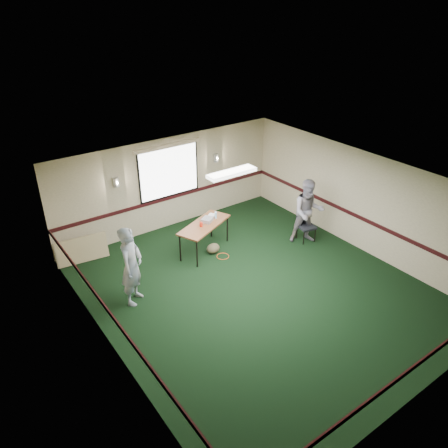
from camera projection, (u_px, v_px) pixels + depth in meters
ground at (256, 290)px, 10.33m from camera, size 8.00×8.00×0.00m
room_shell at (205, 198)px, 11.09m from camera, size 8.00×8.02×8.00m
folding_table at (204, 226)px, 11.51m from camera, size 1.76×1.25×0.82m
projector at (207, 220)px, 11.59m from camera, size 0.39×0.37×0.10m
game_console at (212, 216)px, 11.86m from camera, size 0.27×0.26×0.05m
red_cup at (201, 225)px, 11.33m from camera, size 0.08×0.08×0.12m
water_bottle at (216, 215)px, 11.72m from camera, size 0.06×0.06×0.19m
duffel_bag at (213, 248)px, 11.71m from camera, size 0.43×0.35×0.27m
cable_coil at (223, 256)px, 11.60m from camera, size 0.44×0.44×0.02m
folded_table at (82, 250)px, 11.26m from camera, size 1.34×0.36×0.68m
conference_chair at (305, 222)px, 12.19m from camera, size 0.52×0.54×0.89m
person_left at (131, 266)px, 9.54m from camera, size 0.81×0.79×1.88m
person_right at (308, 212)px, 11.89m from camera, size 1.13×1.06×1.84m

